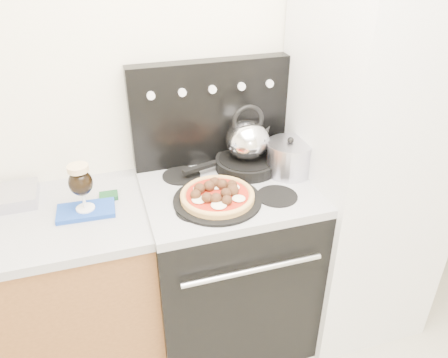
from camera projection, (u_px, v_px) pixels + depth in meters
name	position (u px, v px, depth m)	size (l,w,h in m)	color
room_shell	(306.00, 254.00, 1.07)	(3.52, 3.01, 2.52)	#BCB5A2
stove_body	(227.00, 266.00, 2.22)	(0.76, 0.65, 0.88)	black
cooktop	(227.00, 190.00, 1.99)	(0.76, 0.65, 0.04)	#ADADB2
backguard	(210.00, 113.00, 2.08)	(0.76, 0.08, 0.50)	black
fridge	(366.00, 161.00, 2.12)	(0.64, 0.68, 1.90)	silver
foil_sheet	(4.00, 198.00, 1.88)	(0.27, 0.20, 0.05)	silver
oven_mitt	(86.00, 211.00, 1.83)	(0.24, 0.14, 0.02)	#1A41A8
beer_glass	(81.00, 187.00, 1.77)	(0.10, 0.10, 0.21)	black
pizza_pan	(217.00, 200.00, 1.87)	(0.38, 0.38, 0.01)	black
pizza	(217.00, 194.00, 1.86)	(0.32, 0.32, 0.05)	#F0C16D
skillet	(247.00, 163.00, 2.11)	(0.30, 0.30, 0.05)	black
tea_kettle	(248.00, 137.00, 2.04)	(0.21, 0.21, 0.23)	silver
stock_pot	(289.00, 159.00, 2.05)	(0.21, 0.21, 0.15)	#BBB9C8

